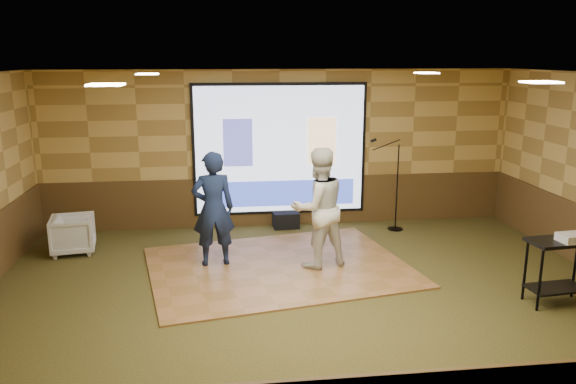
{
  "coord_description": "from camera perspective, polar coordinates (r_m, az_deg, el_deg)",
  "views": [
    {
      "loc": [
        -1.15,
        -7.07,
        3.23
      ],
      "look_at": [
        -0.17,
        0.83,
        1.3
      ],
      "focal_mm": 35.0,
      "sensor_mm": 36.0,
      "label": 1
    }
  ],
  "objects": [
    {
      "name": "ground",
      "position": [
        7.86,
        2.0,
        -10.65
      ],
      "size": [
        9.0,
        9.0,
        0.0
      ],
      "primitive_type": "plane",
      "color": "#293317",
      "rests_on": "ground"
    },
    {
      "name": "room_shell",
      "position": [
        7.26,
        2.14,
        4.6
      ],
      "size": [
        9.04,
        7.04,
        3.02
      ],
      "color": "tan",
      "rests_on": "ground"
    },
    {
      "name": "wainscot_back",
      "position": [
        10.97,
        -0.82,
        -0.92
      ],
      "size": [
        9.0,
        0.04,
        0.95
      ],
      "primitive_type": "cube",
      "color": "#543B1C",
      "rests_on": "ground"
    },
    {
      "name": "projector_screen",
      "position": [
        10.72,
        -0.81,
        4.2
      ],
      "size": [
        3.32,
        0.06,
        2.52
      ],
      "color": "black",
      "rests_on": "room_shell"
    },
    {
      "name": "downlight_nw",
      "position": [
        8.94,
        -14.1,
        11.55
      ],
      "size": [
        0.32,
        0.32,
        0.02
      ],
      "primitive_type": "cube",
      "color": "#FAE5BC",
      "rests_on": "room_shell"
    },
    {
      "name": "downlight_ne",
      "position": [
        9.49,
        13.9,
        11.66
      ],
      "size": [
        0.32,
        0.32,
        0.02
      ],
      "primitive_type": "cube",
      "color": "#FAE5BC",
      "rests_on": "room_shell"
    },
    {
      "name": "downlight_sw",
      "position": [
        5.68,
        -18.03,
        10.33
      ],
      "size": [
        0.32,
        0.32,
        0.02
      ],
      "primitive_type": "cube",
      "color": "#FAE5BC",
      "rests_on": "room_shell"
    },
    {
      "name": "downlight_se",
      "position": [
        6.51,
        24.31,
        10.14
      ],
      "size": [
        0.32,
        0.32,
        0.02
      ],
      "primitive_type": "cube",
      "color": "#FAE5BC",
      "rests_on": "room_shell"
    },
    {
      "name": "dance_floor",
      "position": [
        8.89,
        -0.95,
        -7.59
      ],
      "size": [
        4.42,
        3.67,
        0.03
      ],
      "primitive_type": "cube",
      "rotation": [
        0.0,
        0.0,
        0.18
      ],
      "color": "#956236",
      "rests_on": "ground"
    },
    {
      "name": "player_left",
      "position": [
        8.77,
        -7.61,
        -1.7
      ],
      "size": [
        0.7,
        0.5,
        1.81
      ],
      "primitive_type": "imported",
      "rotation": [
        0.0,
        0.0,
        3.25
      ],
      "color": "#152143",
      "rests_on": "dance_floor"
    },
    {
      "name": "player_right",
      "position": [
        8.63,
        3.1,
        -1.62
      ],
      "size": [
        1.08,
        0.95,
        1.87
      ],
      "primitive_type": "imported",
      "rotation": [
        0.0,
        0.0,
        3.45
      ],
      "color": "silver",
      "rests_on": "dance_floor"
    },
    {
      "name": "av_table",
      "position": [
        8.26,
        25.87,
        -6.24
      ],
      "size": [
        0.85,
        0.45,
        0.9
      ],
      "rotation": [
        0.0,
        0.0,
        0.1
      ],
      "color": "black",
      "rests_on": "ground"
    },
    {
      "name": "projector",
      "position": [
        8.13,
        26.86,
        -4.17
      ],
      "size": [
        0.34,
        0.29,
        0.11
      ],
      "primitive_type": "cube",
      "rotation": [
        0.0,
        0.0,
        0.1
      ],
      "color": "silver",
      "rests_on": "av_table"
    },
    {
      "name": "mic_stand",
      "position": [
        10.82,
        10.66,
        -1.28
      ],
      "size": [
        0.69,
        0.28,
        1.77
      ],
      "rotation": [
        0.0,
        0.0,
        0.18
      ],
      "color": "black",
      "rests_on": "ground"
    },
    {
      "name": "banquet_chair",
      "position": [
        10.11,
        -20.98,
        -4.04
      ],
      "size": [
        0.8,
        0.78,
        0.64
      ],
      "primitive_type": "imported",
      "rotation": [
        0.0,
        0.0,
        1.72
      ],
      "color": "gray",
      "rests_on": "ground"
    },
    {
      "name": "duffel_bag",
      "position": [
        10.85,
        -0.2,
        -2.87
      ],
      "size": [
        0.51,
        0.36,
        0.3
      ],
      "primitive_type": "cube",
      "rotation": [
        0.0,
        0.0,
        0.07
      ],
      "color": "black",
      "rests_on": "ground"
    }
  ]
}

